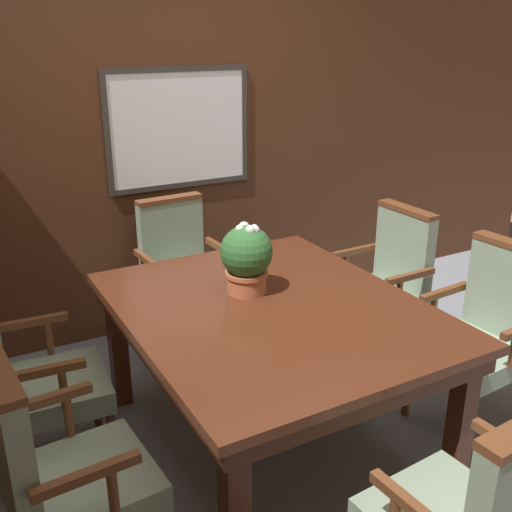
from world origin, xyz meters
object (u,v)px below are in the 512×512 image
(chair_head_far, at_px, (181,270))
(potted_plant, at_px, (246,257))
(chair_right_far, at_px, (385,281))
(chair_right_near, at_px, (485,330))
(chair_left_far, at_px, (29,373))
(dining_table, at_px, (271,323))
(chair_left_near, at_px, (57,470))

(chair_head_far, height_order, potted_plant, potted_plant)
(chair_right_far, bearing_deg, chair_right_near, 0.89)
(chair_left_far, height_order, chair_head_far, same)
(chair_head_far, bearing_deg, chair_right_far, -40.71)
(dining_table, xyz_separation_m, chair_head_far, (0.02, 1.19, -0.15))
(dining_table, relative_size, chair_head_far, 1.65)
(chair_right_far, bearing_deg, chair_head_far, -128.90)
(chair_left_near, bearing_deg, chair_right_far, -74.59)
(dining_table, relative_size, chair_right_far, 1.65)
(chair_left_far, xyz_separation_m, chair_left_near, (-0.03, -0.72, 0.00))
(chair_right_near, bearing_deg, potted_plant, -120.54)
(chair_right_far, height_order, potted_plant, potted_plant)
(chair_left_near, xyz_separation_m, chair_right_far, (2.14, 0.76, 0.00))
(chair_left_far, height_order, chair_left_near, same)
(chair_left_near, distance_m, chair_head_far, 1.91)
(chair_head_far, bearing_deg, chair_left_far, -145.60)
(chair_left_far, xyz_separation_m, chair_right_far, (2.12, 0.04, 0.00))
(chair_head_far, bearing_deg, chair_left_near, -128.75)
(chair_head_far, xyz_separation_m, chair_right_far, (1.03, -0.80, 0.00))
(dining_table, height_order, chair_right_near, chair_right_near)
(potted_plant, bearing_deg, chair_left_near, -152.22)
(chair_head_far, xyz_separation_m, potted_plant, (-0.04, -0.99, 0.42))
(dining_table, relative_size, chair_left_far, 1.65)
(chair_left_far, relative_size, potted_plant, 2.77)
(dining_table, xyz_separation_m, potted_plant, (-0.03, 0.20, 0.27))
(chair_right_near, distance_m, chair_right_far, 0.75)
(chair_right_near, bearing_deg, chair_right_far, 178.35)
(chair_head_far, bearing_deg, chair_right_near, -58.61)
(chair_head_far, distance_m, potted_plant, 1.08)
(chair_right_near, relative_size, chair_left_far, 1.00)
(chair_left_far, bearing_deg, potted_plant, -94.39)
(chair_left_near, distance_m, chair_right_far, 2.27)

